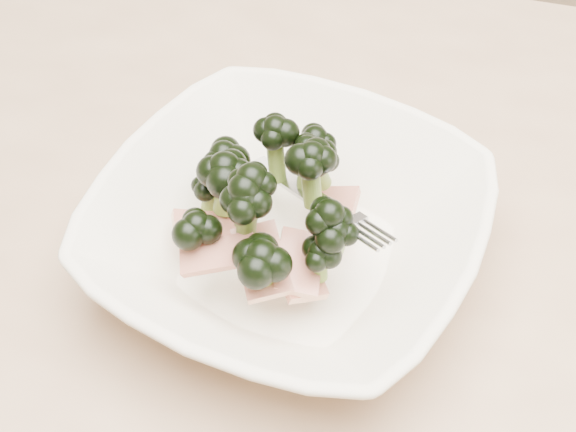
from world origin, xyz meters
name	(u,v)px	position (x,y,z in m)	size (l,w,h in m)	color
dining_table	(391,358)	(0.00, 0.00, 0.65)	(1.20, 0.80, 0.75)	tan
broccoli_dish	(286,227)	(-0.09, 0.00, 0.79)	(0.32, 0.32, 0.12)	#F4E7CE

